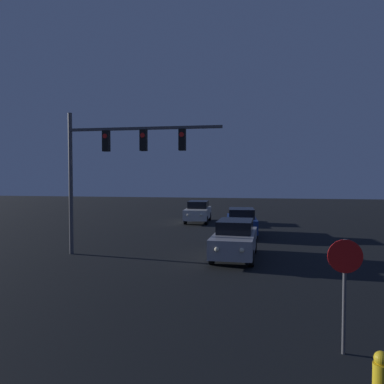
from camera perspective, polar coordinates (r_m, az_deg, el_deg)
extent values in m
cube|color=#99999E|center=(16.04, 6.54, -7.55)|extent=(1.82, 4.34, 0.76)
cube|color=black|center=(16.16, 6.63, -5.18)|extent=(1.49, 2.07, 0.52)
cylinder|color=black|center=(14.76, 9.06, -9.93)|extent=(0.21, 0.65, 0.65)
cylinder|color=black|center=(14.91, 3.05, -9.78)|extent=(0.21, 0.65, 0.65)
cylinder|color=black|center=(17.36, 9.52, -8.08)|extent=(0.21, 0.65, 0.65)
cylinder|color=black|center=(17.49, 4.42, -7.97)|extent=(0.21, 0.65, 0.65)
sphere|color=#F9EFC6|center=(13.87, 7.59, -8.79)|extent=(0.18, 0.18, 0.18)
sphere|color=#F9EFC6|center=(13.97, 3.78, -8.70)|extent=(0.18, 0.18, 0.18)
cube|color=navy|center=(22.29, 7.51, -4.77)|extent=(1.99, 4.40, 0.76)
cube|color=black|center=(22.01, 7.54, -3.18)|extent=(1.57, 2.12, 0.52)
cylinder|color=black|center=(23.64, 5.54, -5.28)|extent=(0.23, 0.66, 0.65)
cylinder|color=black|center=(23.69, 9.28, -5.29)|extent=(0.23, 0.66, 0.65)
cylinder|color=black|center=(21.01, 5.51, -6.24)|extent=(0.23, 0.66, 0.65)
cylinder|color=black|center=(21.06, 9.72, -6.24)|extent=(0.23, 0.66, 0.65)
sphere|color=#F9EFC6|center=(24.42, 6.28, -3.97)|extent=(0.18, 0.18, 0.18)
sphere|color=#F9EFC6|center=(24.44, 8.44, -3.97)|extent=(0.18, 0.18, 0.18)
cube|color=beige|center=(28.37, 0.93, -3.23)|extent=(1.85, 4.35, 0.76)
cube|color=black|center=(28.52, 0.98, -1.91)|extent=(1.50, 2.08, 0.52)
cylinder|color=black|center=(27.01, 2.22, -4.32)|extent=(0.21, 0.65, 0.65)
cylinder|color=black|center=(27.20, -1.02, -4.27)|extent=(0.21, 0.65, 0.65)
cylinder|color=black|center=(29.64, 2.71, -3.73)|extent=(0.21, 0.65, 0.65)
cylinder|color=black|center=(29.81, -0.24, -3.69)|extent=(0.21, 0.65, 0.65)
sphere|color=#F9EFC6|center=(26.17, 1.37, -3.53)|extent=(0.18, 0.18, 0.18)
sphere|color=#F9EFC6|center=(26.29, -0.63, -3.51)|extent=(0.18, 0.18, 0.18)
cylinder|color=#4C4C51|center=(17.45, -17.99, 1.17)|extent=(0.18, 0.18, 6.27)
cube|color=#4C4C51|center=(16.27, -7.41, 9.59)|extent=(6.75, 0.12, 0.12)
cube|color=black|center=(16.79, -12.94, 7.58)|extent=(0.28, 0.28, 0.90)
cylinder|color=red|center=(16.68, -13.15, 8.31)|extent=(0.20, 0.02, 0.20)
cube|color=black|center=(16.21, -7.40, 7.81)|extent=(0.28, 0.28, 0.90)
cylinder|color=red|center=(16.09, -7.56, 8.57)|extent=(0.20, 0.02, 0.20)
cube|color=black|center=(15.79, -1.50, 7.97)|extent=(0.28, 0.28, 0.90)
cylinder|color=red|center=(15.67, -1.61, 8.76)|extent=(0.20, 0.02, 0.20)
cylinder|color=#4C4C51|center=(8.08, 22.18, -14.59)|extent=(0.07, 0.07, 2.25)
cylinder|color=red|center=(7.86, 22.31, -9.06)|extent=(0.65, 0.03, 0.65)
sphere|color=gold|center=(6.52, 26.93, -21.71)|extent=(0.22, 0.22, 0.22)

